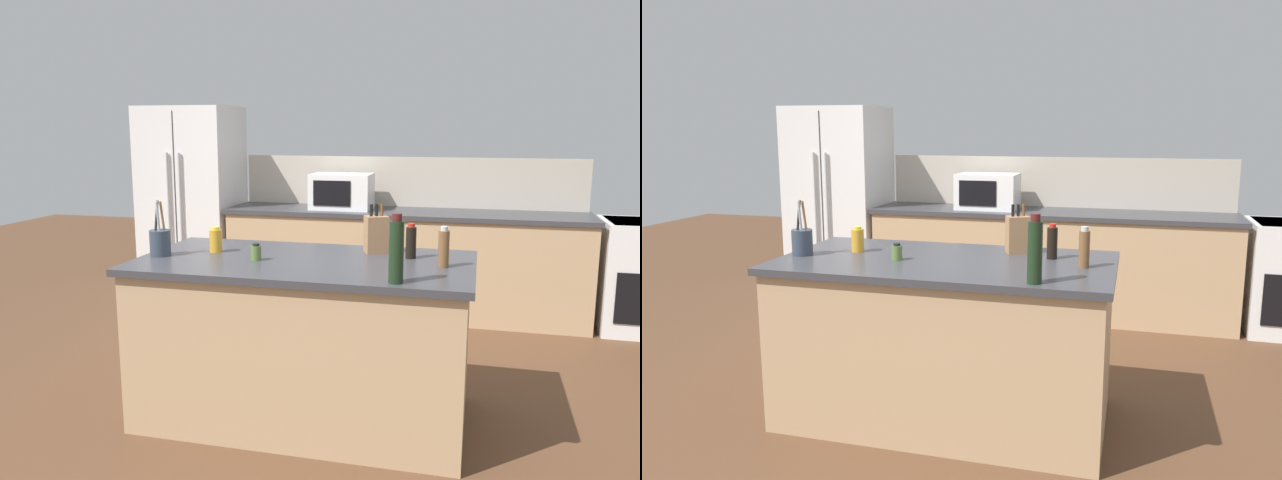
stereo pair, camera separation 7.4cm
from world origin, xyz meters
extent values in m
plane|color=brown|center=(0.00, 0.00, 0.00)|extent=(14.00, 14.00, 0.00)
cube|color=tan|center=(0.30, 2.20, 0.45)|extent=(3.16, 0.62, 0.90)
cube|color=#38383D|center=(0.30, 2.20, 0.92)|extent=(3.20, 0.66, 0.04)
cube|color=#B2A899|center=(0.30, 2.52, 1.17)|extent=(3.16, 0.03, 0.46)
cube|color=tan|center=(0.00, 0.00, 0.45)|extent=(1.82, 0.94, 0.90)
cube|color=#38383D|center=(0.00, 0.00, 0.92)|extent=(1.88, 1.00, 0.04)
cube|color=white|center=(-1.77, 2.25, 0.93)|extent=(0.87, 0.72, 1.87)
cube|color=#2D2D2D|center=(-1.77, 1.89, 0.93)|extent=(0.01, 0.00, 1.77)
cylinder|color=#ADB2B7|center=(-1.83, 1.87, 0.93)|extent=(0.02, 0.02, 1.03)
cylinder|color=#ADB2B7|center=(-1.71, 1.87, 0.93)|extent=(0.02, 0.02, 1.03)
cube|color=white|center=(-0.27, 2.20, 1.10)|extent=(0.54, 0.38, 0.32)
cube|color=black|center=(-0.32, 2.01, 1.10)|extent=(0.34, 0.01, 0.22)
cube|color=#936B47|center=(0.36, 0.29, 1.05)|extent=(0.16, 0.15, 0.22)
cylinder|color=black|center=(0.33, 0.28, 1.20)|extent=(0.02, 0.02, 0.07)
cylinder|color=black|center=(0.36, 0.29, 1.20)|extent=(0.02, 0.02, 0.07)
cylinder|color=brown|center=(0.39, 0.31, 1.20)|extent=(0.02, 0.02, 0.07)
cylinder|color=#333D4C|center=(-0.84, -0.10, 1.02)|extent=(0.12, 0.12, 0.15)
cylinder|color=olive|center=(-0.83, -0.09, 1.17)|extent=(0.01, 0.05, 0.18)
cylinder|color=black|center=(-0.86, -0.10, 1.17)|extent=(0.01, 0.05, 0.18)
cylinder|color=#B2B2B7|center=(-0.84, -0.12, 1.17)|extent=(0.01, 0.03, 0.18)
cylinder|color=black|center=(0.58, 0.18, 1.03)|extent=(0.06, 0.06, 0.18)
cylinder|color=#B22319|center=(0.58, 0.18, 1.13)|extent=(0.04, 0.04, 0.02)
cylinder|color=#567038|center=(-0.26, -0.09, 0.98)|extent=(0.06, 0.06, 0.08)
cylinder|color=black|center=(-0.26, -0.09, 1.03)|extent=(0.04, 0.04, 0.02)
cylinder|color=gold|center=(-0.57, 0.08, 1.01)|extent=(0.07, 0.07, 0.14)
cylinder|color=gold|center=(-0.57, 0.08, 1.08)|extent=(0.05, 0.05, 0.02)
cylinder|color=black|center=(0.57, -0.40, 1.09)|extent=(0.07, 0.07, 0.30)
cylinder|color=#4C1919|center=(0.57, -0.40, 1.26)|extent=(0.05, 0.05, 0.04)
cylinder|color=brown|center=(0.77, 0.00, 1.04)|extent=(0.06, 0.06, 0.20)
cylinder|color=#B2B2B7|center=(0.77, 0.00, 1.15)|extent=(0.04, 0.04, 0.02)
camera|label=1|loc=(0.94, -3.31, 1.68)|focal=35.00mm
camera|label=2|loc=(1.01, -3.29, 1.68)|focal=35.00mm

